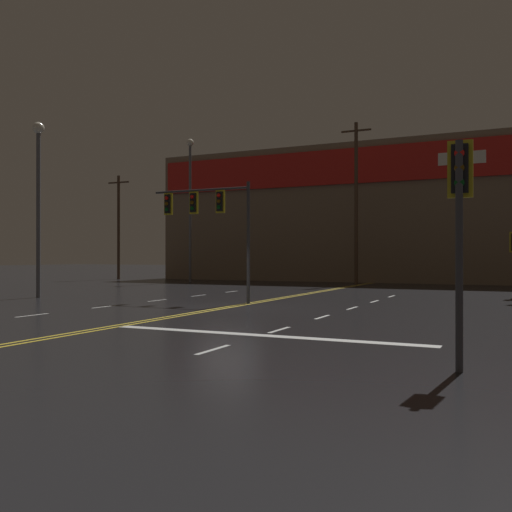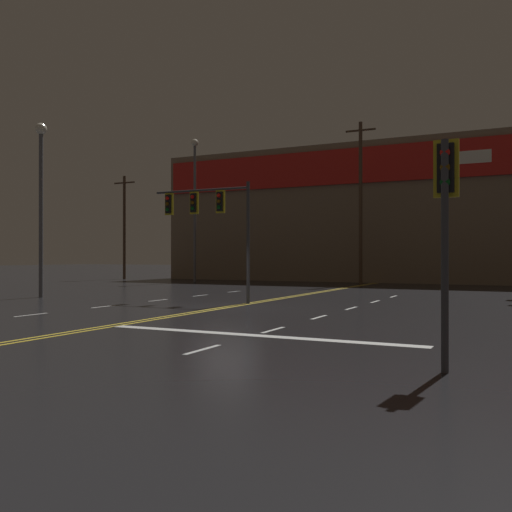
{
  "view_description": "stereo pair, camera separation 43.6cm",
  "coord_description": "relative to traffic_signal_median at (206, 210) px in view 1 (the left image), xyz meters",
  "views": [
    {
      "loc": [
        10.41,
        -19.48,
        1.96
      ],
      "look_at": [
        0.0,
        2.69,
        2.0
      ],
      "focal_mm": 40.0,
      "sensor_mm": 36.0,
      "label": 1
    },
    {
      "loc": [
        10.8,
        -19.29,
        1.96
      ],
      "look_at": [
        0.0,
        2.69,
        2.0
      ],
      "focal_mm": 40.0,
      "sensor_mm": 36.0,
      "label": 2
    }
  ],
  "objects": [
    {
      "name": "ground_plane",
      "position": [
        2.17,
        -2.13,
        -4.02
      ],
      "size": [
        200.0,
        200.0,
        0.0
      ],
      "primitive_type": "plane",
      "color": "black"
    },
    {
      "name": "road_markings",
      "position": [
        2.94,
        -3.27,
        -4.02
      ],
      "size": [
        13.35,
        60.0,
        0.01
      ],
      "color": "gold",
      "rests_on": "ground"
    },
    {
      "name": "traffic_signal_median",
      "position": [
        0.0,
        0.0,
        0.0
      ],
      "size": [
        4.75,
        0.36,
        5.15
      ],
      "color": "#38383D",
      "rests_on": "ground"
    },
    {
      "name": "traffic_signal_corner_southeast",
      "position": [
        11.59,
        -11.28,
        -1.11
      ],
      "size": [
        0.42,
        0.36,
        3.97
      ],
      "color": "#38383D",
      "rests_on": "ground"
    },
    {
      "name": "streetlight_near_left",
      "position": [
        -8.6,
        -1.21,
        1.46
      ],
      "size": [
        0.56,
        0.56,
        8.47
      ],
      "color": "#59595E",
      "rests_on": "ground"
    },
    {
      "name": "streetlight_far_right",
      "position": [
        -10.91,
        16.33,
        2.94
      ],
      "size": [
        0.56,
        0.56,
        11.16
      ],
      "color": "#59595E",
      "rests_on": "ground"
    },
    {
      "name": "building_backdrop",
      "position": [
        2.17,
        26.02,
        1.41
      ],
      "size": [
        37.13,
        10.23,
        10.84
      ],
      "color": "#7A6651",
      "rests_on": "ground"
    },
    {
      "name": "utility_pole_row",
      "position": [
        3.39,
        18.74,
        1.67
      ],
      "size": [
        45.4,
        0.26,
        11.71
      ],
      "color": "#4C3828",
      "rests_on": "ground"
    }
  ]
}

